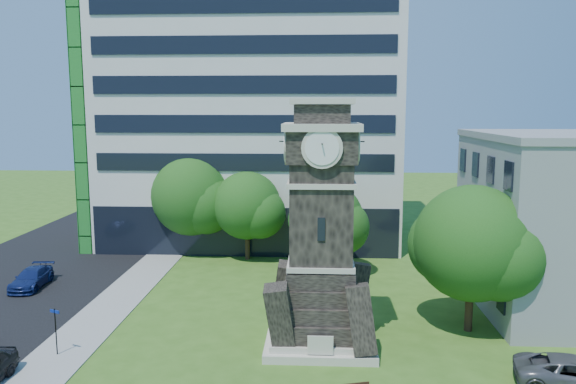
# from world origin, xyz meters

# --- Properties ---
(ground) EXTENTS (160.00, 160.00, 0.00)m
(ground) POSITION_xyz_m (0.00, 0.00, 0.00)
(ground) COLOR #37601B
(ground) RESTS_ON ground
(sidewalk) EXTENTS (3.00, 70.00, 0.06)m
(sidewalk) POSITION_xyz_m (-9.50, 5.00, 0.03)
(sidewalk) COLOR gray
(sidewalk) RESTS_ON ground
(clock_tower) EXTENTS (5.40, 5.40, 12.22)m
(clock_tower) POSITION_xyz_m (3.00, 2.00, 5.28)
(clock_tower) COLOR beige
(clock_tower) RESTS_ON ground
(office_tall) EXTENTS (26.20, 15.11, 28.60)m
(office_tall) POSITION_xyz_m (-3.20, 25.84, 14.22)
(office_tall) COLOR silver
(office_tall) RESTS_ON ground
(car_street_north) EXTENTS (2.05, 4.41, 1.24)m
(car_street_north) POSITION_xyz_m (-16.12, 9.87, 0.62)
(car_street_north) COLOR navy
(car_street_north) RESTS_ON ground
(car_east_lot) EXTENTS (5.32, 3.25, 1.38)m
(car_east_lot) POSITION_xyz_m (13.78, -2.30, 0.69)
(car_east_lot) COLOR #55565B
(car_east_lot) RESTS_ON ground
(street_sign) EXTENTS (0.57, 0.06, 2.35)m
(street_sign) POSITION_xyz_m (-9.64, -0.24, 1.47)
(street_sign) COLOR black
(street_sign) RESTS_ON ground
(tree_nw) EXTENTS (7.09, 6.45, 8.02)m
(tree_nw) POSITION_xyz_m (-7.27, 19.16, 4.60)
(tree_nw) COLOR #332114
(tree_nw) RESTS_ON ground
(tree_nc) EXTENTS (5.85, 5.31, 6.97)m
(tree_nc) POSITION_xyz_m (-2.59, 17.67, 4.13)
(tree_nc) COLOR #332114
(tree_nc) RESTS_ON ground
(tree_ne) EXTENTS (5.81, 5.28, 6.64)m
(tree_ne) POSITION_xyz_m (3.53, 14.18, 3.83)
(tree_ne) COLOR #332114
(tree_ne) RESTS_ON ground
(tree_east) EXTENTS (6.75, 6.13, 7.87)m
(tree_east) POSITION_xyz_m (11.01, 3.93, 4.61)
(tree_east) COLOR #332114
(tree_east) RESTS_ON ground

